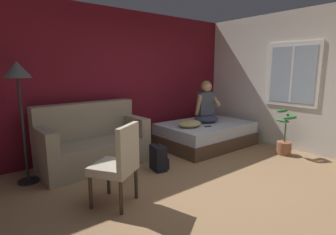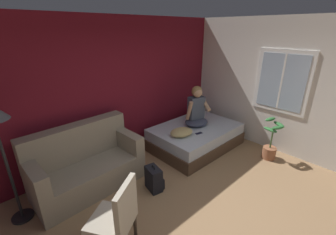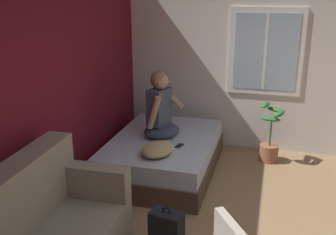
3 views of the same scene
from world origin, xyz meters
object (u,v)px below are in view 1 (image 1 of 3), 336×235
(side_chair, at_px, (119,162))
(person_seated, at_px, (206,106))
(floor_lamp, at_px, (18,82))
(bed, at_px, (205,134))
(cell_phone, at_px, (208,126))
(backpack, at_px, (159,158))
(couch, at_px, (92,143))
(throw_pillow, at_px, (190,124))
(potted_plant, at_px, (285,139))

(side_chair, xyz_separation_m, person_seated, (2.67, 1.13, 0.30))
(person_seated, relative_size, floor_lamp, 0.51)
(bed, height_order, cell_phone, cell_phone)
(person_seated, relative_size, backpack, 1.91)
(couch, distance_m, throw_pillow, 1.85)
(couch, distance_m, potted_plant, 3.49)
(side_chair, distance_m, throw_pillow, 2.29)
(backpack, xyz_separation_m, floor_lamp, (-1.74, 0.79, 1.24))
(bed, xyz_separation_m, potted_plant, (0.72, -1.35, 0.07))
(person_seated, relative_size, cell_phone, 6.08)
(throw_pillow, bearing_deg, potted_plant, -45.12)
(couch, xyz_separation_m, person_seated, (2.40, -0.29, 0.44))
(person_seated, bearing_deg, bed, -137.78)
(couch, height_order, throw_pillow, couch)
(floor_lamp, bearing_deg, throw_pillow, -7.83)
(couch, distance_m, floor_lamp, 1.44)
(side_chair, bearing_deg, floor_lamp, 117.84)
(floor_lamp, bearing_deg, side_chair, -62.16)
(bed, xyz_separation_m, person_seated, (0.06, 0.06, 0.60))
(throw_pillow, height_order, floor_lamp, floor_lamp)
(couch, bearing_deg, bed, -8.31)
(side_chair, distance_m, floor_lamp, 1.79)
(potted_plant, bearing_deg, backpack, 159.69)
(side_chair, distance_m, person_seated, 2.91)
(side_chair, bearing_deg, bed, 22.42)
(throw_pillow, bearing_deg, backpack, -158.85)
(backpack, bearing_deg, throw_pillow, 21.15)
(person_seated, relative_size, potted_plant, 1.03)
(floor_lamp, bearing_deg, couch, 2.53)
(backpack, bearing_deg, potted_plant, -20.31)
(cell_phone, height_order, potted_plant, potted_plant)
(floor_lamp, bearing_deg, backpack, -24.49)
(potted_plant, bearing_deg, floor_lamp, 157.86)
(bed, height_order, floor_lamp, floor_lamp)
(person_seated, height_order, floor_lamp, floor_lamp)
(side_chair, height_order, floor_lamp, floor_lamp)
(person_seated, xyz_separation_m, backpack, (-1.66, -0.55, -0.64))
(cell_phone, relative_size, floor_lamp, 0.08)
(person_seated, bearing_deg, backpack, -161.63)
(side_chair, xyz_separation_m, backpack, (1.01, 0.58, -0.34))
(person_seated, bearing_deg, floor_lamp, 175.92)
(backpack, relative_size, cell_phone, 3.18)
(bed, relative_size, floor_lamp, 1.12)
(cell_phone, bearing_deg, potted_plant, 53.75)
(backpack, relative_size, potted_plant, 0.54)
(person_seated, height_order, backpack, person_seated)
(cell_phone, bearing_deg, person_seated, 151.80)
(bed, height_order, throw_pillow, throw_pillow)
(side_chair, bearing_deg, couch, 79.20)
(cell_phone, bearing_deg, couch, -93.32)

